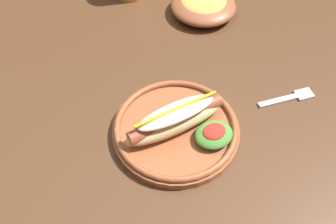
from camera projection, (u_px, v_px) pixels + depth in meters
ground_plane at (161, 201)px, 1.38m from camera, size 8.00×8.00×0.00m
dining_table at (157, 86)px, 0.87m from camera, size 1.49×0.98×0.74m
hot_dog_plate at (178, 126)px, 0.66m from camera, size 0.24×0.24×0.08m
fork at (290, 98)px, 0.73m from camera, size 0.12×0.04×0.00m
side_bowl at (203, 5)px, 0.89m from camera, size 0.16×0.16×0.05m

